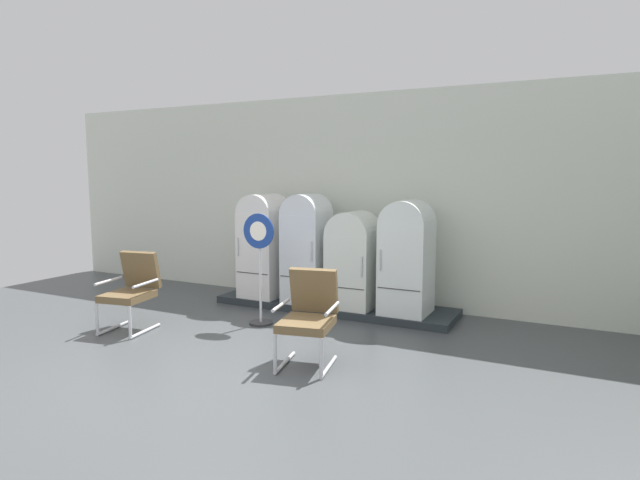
% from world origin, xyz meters
% --- Properties ---
extents(ground, '(12.00, 10.00, 0.05)m').
position_xyz_m(ground, '(0.00, 0.00, -0.03)').
color(ground, '#434749').
extents(back_wall, '(11.76, 0.12, 3.26)m').
position_xyz_m(back_wall, '(0.00, 3.66, 1.64)').
color(back_wall, silver).
rests_on(back_wall, ground).
extents(display_plinth, '(3.66, 0.95, 0.11)m').
position_xyz_m(display_plinth, '(0.00, 3.02, 0.05)').
color(display_plinth, '#242C30').
rests_on(display_plinth, ground).
extents(refrigerator_0, '(0.61, 0.73, 1.61)m').
position_xyz_m(refrigerator_0, '(-1.17, 2.94, 0.97)').
color(refrigerator_0, white).
rests_on(refrigerator_0, display_plinth).
extents(refrigerator_1, '(0.61, 0.63, 1.63)m').
position_xyz_m(refrigerator_1, '(-0.39, 2.89, 0.98)').
color(refrigerator_1, white).
rests_on(refrigerator_1, display_plinth).
extents(refrigerator_2, '(0.65, 0.68, 1.39)m').
position_xyz_m(refrigerator_2, '(0.37, 2.91, 0.84)').
color(refrigerator_2, silver).
rests_on(refrigerator_2, display_plinth).
extents(refrigerator_3, '(0.64, 0.69, 1.57)m').
position_xyz_m(refrigerator_3, '(1.16, 2.92, 0.94)').
color(refrigerator_3, white).
rests_on(refrigerator_3, display_plinth).
extents(armchair_left, '(0.68, 0.78, 1.01)m').
position_xyz_m(armchair_left, '(-1.92, 0.92, 0.55)').
color(armchair_left, silver).
rests_on(armchair_left, ground).
extents(armchair_right, '(0.69, 0.79, 1.01)m').
position_xyz_m(armchair_right, '(0.74, 0.83, 0.55)').
color(armchair_right, silver).
rests_on(armchair_right, ground).
extents(sign_stand, '(0.47, 0.32, 1.51)m').
position_xyz_m(sign_stand, '(-0.55, 1.85, 0.75)').
color(sign_stand, '#2D2D30').
rests_on(sign_stand, ground).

